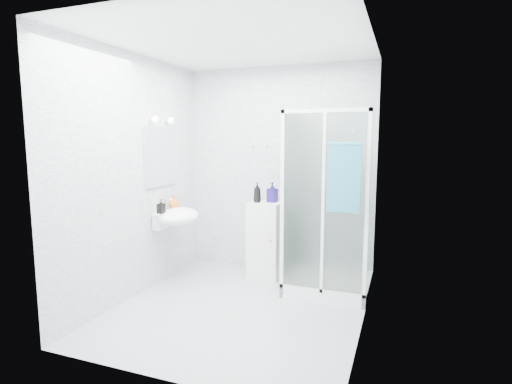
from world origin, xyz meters
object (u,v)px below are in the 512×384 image
at_px(shampoo_bottle_a, 257,192).
at_px(soap_dispenser_orange, 174,202).
at_px(storage_cabinet, 266,240).
at_px(soap_dispenser_black, 161,206).
at_px(shampoo_bottle_b, 272,192).
at_px(shower_enclosure, 321,252).
at_px(hand_towel, 344,176).
at_px(wall_basin, 177,217).

xyz_separation_m(shampoo_bottle_a, soap_dispenser_orange, (-0.94, -0.38, -0.11)).
height_order(storage_cabinet, soap_dispenser_black, soap_dispenser_black).
xyz_separation_m(storage_cabinet, shampoo_bottle_b, (0.07, 0.05, 0.59)).
height_order(shower_enclosure, shampoo_bottle_b, shower_enclosure).
distance_m(storage_cabinet, hand_towel, 1.49).
relative_size(storage_cabinet, shampoo_bottle_b, 3.83).
relative_size(hand_towel, soap_dispenser_orange, 4.11).
xyz_separation_m(shower_enclosure, soap_dispenser_orange, (-1.78, -0.17, 0.50)).
distance_m(wall_basin, shampoo_bottle_a, 1.01).
bearing_deg(wall_basin, shower_enclosure, 10.81).
distance_m(shower_enclosure, soap_dispenser_orange, 1.86).
bearing_deg(hand_towel, soap_dispenser_black, -177.03).
bearing_deg(soap_dispenser_black, shower_enclosure, 16.25).
relative_size(storage_cabinet, hand_towel, 1.36).
distance_m(shampoo_bottle_a, soap_dispenser_black, 1.15).
xyz_separation_m(shower_enclosure, hand_towel, (0.29, -0.40, 0.90)).
bearing_deg(soap_dispenser_orange, shampoo_bottle_a, 21.89).
relative_size(wall_basin, shampoo_bottle_b, 2.29).
xyz_separation_m(shampoo_bottle_a, soap_dispenser_black, (-0.90, -0.71, -0.11)).
xyz_separation_m(wall_basin, storage_cabinet, (0.92, 0.55, -0.33)).
bearing_deg(shampoo_bottle_b, wall_basin, -148.39).
relative_size(wall_basin, soap_dispenser_black, 3.39).
bearing_deg(soap_dispenser_orange, soap_dispenser_black, -82.69).
xyz_separation_m(storage_cabinet, shampoo_bottle_a, (-0.10, -0.03, 0.59)).
distance_m(hand_towel, soap_dispenser_black, 2.06).
bearing_deg(hand_towel, storage_cabinet, 147.92).
distance_m(shampoo_bottle_a, soap_dispenser_orange, 1.02).
bearing_deg(shampoo_bottle_a, storage_cabinet, 16.41).
bearing_deg(soap_dispenser_orange, wall_basin, -49.72).
relative_size(shampoo_bottle_b, soap_dispenser_orange, 1.46).
distance_m(storage_cabinet, soap_dispenser_black, 1.34).
bearing_deg(shampoo_bottle_a, soap_dispenser_black, -141.50).
distance_m(hand_towel, shampoo_bottle_a, 1.31).
bearing_deg(hand_towel, soap_dispenser_orange, 173.61).
relative_size(shampoo_bottle_b, soap_dispenser_black, 1.48).
bearing_deg(shampoo_bottle_b, shower_enclosure, -23.44).
relative_size(storage_cabinet, soap_dispenser_black, 5.66).
relative_size(shower_enclosure, storage_cabinet, 2.14).
height_order(shampoo_bottle_a, soap_dispenser_black, shampoo_bottle_a).
bearing_deg(shower_enclosure, hand_towel, -54.53).
distance_m(shower_enclosure, storage_cabinet, 0.77).
bearing_deg(soap_dispenser_black, storage_cabinet, 36.66).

